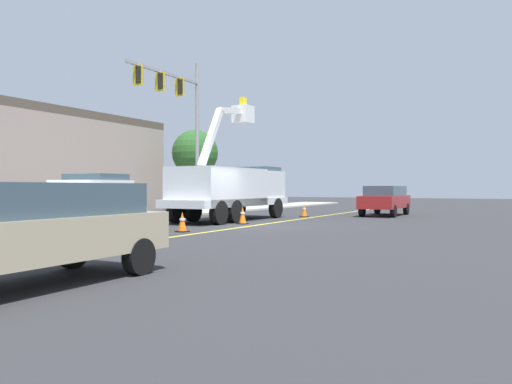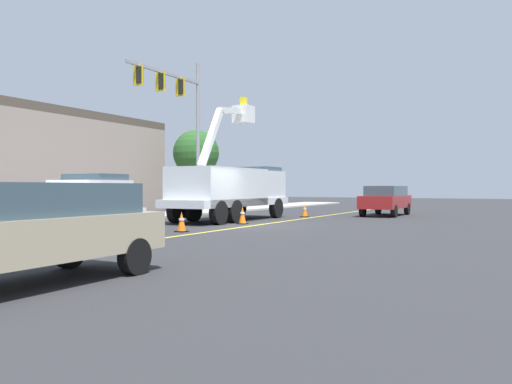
{
  "view_description": "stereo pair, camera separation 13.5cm",
  "coord_description": "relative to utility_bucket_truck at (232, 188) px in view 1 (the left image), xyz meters",
  "views": [
    {
      "loc": [
        -18.9,
        -10.53,
        1.62
      ],
      "look_at": [
        1.7,
        0.8,
        1.4
      ],
      "focal_mm": 36.2,
      "sensor_mm": 36.0,
      "label": 1
    },
    {
      "loc": [
        -18.83,
        -10.64,
        1.62
      ],
      "look_at": [
        1.7,
        0.8,
        1.4
      ],
      "focal_mm": 36.2,
      "sensor_mm": 36.0,
      "label": 2
    }
  ],
  "objects": [
    {
      "name": "service_pickup_truck",
      "position": [
        -10.47,
        -0.19,
        -0.48
      ],
      "size": [
        5.64,
        2.27,
        2.06
      ],
      "color": "white",
      "rests_on": "ground"
    },
    {
      "name": "traffic_cone_mid_rear",
      "position": [
        -2.07,
        -1.84,
        -1.22
      ],
      "size": [
        0.4,
        0.4,
        0.78
      ],
      "color": "black",
      "rests_on": "ground"
    },
    {
      "name": "trailing_sedan",
      "position": [
        -15.92,
        -5.96,
        -0.63
      ],
      "size": [
        4.83,
        2.02,
        1.69
      ],
      "color": "tan",
      "rests_on": "ground"
    },
    {
      "name": "lane_centre_stripe",
      "position": [
        -2.7,
        -2.72,
        -1.6
      ],
      "size": [
        50.0,
        1.04,
        0.01
      ],
      "primitive_type": "cube",
      "rotation": [
        0.0,
        0.0,
        0.02
      ],
      "color": "yellow",
      "rests_on": "ground"
    },
    {
      "name": "traffic_signal_mast",
      "position": [
        1.83,
        4.61,
        4.51
      ],
      "size": [
        6.29,
        0.62,
        8.99
      ],
      "color": "gray",
      "rests_on": "ground"
    },
    {
      "name": "traffic_cone_trailing",
      "position": [
        4.28,
        -2.01,
        -1.25
      ],
      "size": [
        0.4,
        0.4,
        0.71
      ],
      "color": "black",
      "rests_on": "ground"
    },
    {
      "name": "traffic_cone_leading",
      "position": [
        -13.02,
        -2.34,
        -1.2
      ],
      "size": [
        0.4,
        0.4,
        0.81
      ],
      "color": "black",
      "rests_on": "ground"
    },
    {
      "name": "sidewalk_far_side",
      "position": [
        -2.84,
        5.55,
        -1.54
      ],
      "size": [
        60.05,
        4.65,
        0.12
      ],
      "primitive_type": "cube",
      "rotation": [
        0.0,
        0.0,
        0.02
      ],
      "color": "#B2ADA3",
      "rests_on": "ground"
    },
    {
      "name": "utility_bucket_truck",
      "position": [
        0.0,
        0.0,
        0.0
      ],
      "size": [
        8.24,
        2.71,
        6.37
      ],
      "color": "silver",
      "rests_on": "ground"
    },
    {
      "name": "ground",
      "position": [
        -2.7,
        -2.72,
        -1.6
      ],
      "size": [
        120.0,
        120.0,
        0.0
      ],
      "primitive_type": "plane",
      "color": "#2D2D30"
    },
    {
      "name": "passing_minivan",
      "position": [
        7.7,
        -5.54,
        -0.63
      ],
      "size": [
        4.83,
        2.02,
        1.69
      ],
      "color": "maroon",
      "rests_on": "ground"
    },
    {
      "name": "street_tree_right",
      "position": [
        7.19,
        7.33,
        2.33
      ],
      "size": [
        3.15,
        3.15,
        5.53
      ],
      "color": "brown",
      "rests_on": "ground"
    },
    {
      "name": "traffic_cone_mid_front",
      "position": [
        -6.56,
        -1.94,
        -1.24
      ],
      "size": [
        0.4,
        0.4,
        0.73
      ],
      "color": "black",
      "rests_on": "ground"
    }
  ]
}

